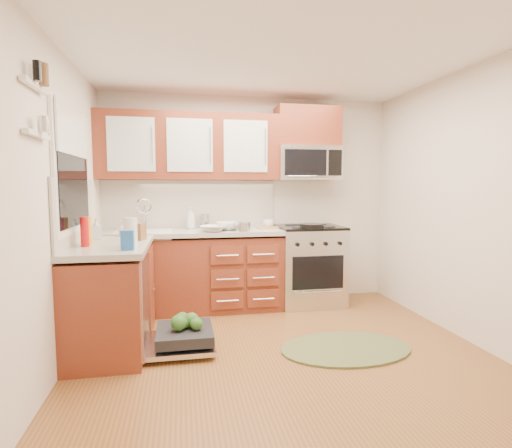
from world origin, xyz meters
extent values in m
plane|color=brown|center=(0.00, 0.00, 0.00)|extent=(3.50, 3.50, 0.00)
plane|color=white|center=(0.00, 0.00, 2.50)|extent=(3.50, 3.50, 0.00)
cube|color=beige|center=(0.00, 1.75, 1.25)|extent=(3.50, 0.04, 2.50)
cube|color=beige|center=(0.00, -1.75, 1.25)|extent=(3.50, 0.04, 2.50)
cube|color=beige|center=(-1.75, 0.00, 1.25)|extent=(0.04, 3.50, 2.50)
cube|color=beige|center=(1.75, 0.00, 1.25)|extent=(0.04, 3.50, 2.50)
cube|color=#622916|center=(-0.73, 1.45, 0.42)|extent=(2.05, 0.60, 0.85)
cube|color=#622916|center=(-1.45, 0.52, 0.42)|extent=(0.60, 1.25, 0.85)
cube|color=#B7B3A8|center=(-0.72, 1.44, 0.90)|extent=(2.07, 0.64, 0.05)
cube|color=#B7B3A8|center=(-1.44, 0.53, 0.90)|extent=(0.64, 1.27, 0.05)
cube|color=#B2ACA0|center=(-0.73, 1.74, 1.21)|extent=(2.05, 0.02, 0.57)
cube|color=#B2ACA0|center=(-1.74, 0.52, 1.21)|extent=(0.02, 1.25, 0.57)
cube|color=#622916|center=(0.68, 1.57, 2.13)|extent=(0.76, 0.35, 0.47)
cube|color=white|center=(-1.71, 0.50, 1.88)|extent=(0.02, 0.96, 0.40)
cube|color=white|center=(-1.72, -0.35, 2.05)|extent=(0.04, 0.40, 0.03)
cube|color=white|center=(-1.72, -0.35, 1.75)|extent=(0.04, 0.40, 0.03)
cylinder|color=black|center=(0.62, 1.18, 0.98)|extent=(0.34, 0.34, 0.05)
cylinder|color=silver|center=(-0.17, 1.22, 0.98)|extent=(0.23, 0.23, 0.11)
cube|color=tan|center=(0.18, 1.48, 0.93)|extent=(0.27, 0.19, 0.02)
cylinder|color=silver|center=(-0.56, 1.65, 1.01)|extent=(0.13, 0.13, 0.17)
cylinder|color=white|center=(-1.25, 0.30, 1.04)|extent=(0.15, 0.15, 0.24)
cylinder|color=#F1A61A|center=(-1.62, 0.45, 1.05)|extent=(0.08, 0.08, 0.24)
cylinder|color=red|center=(-1.62, 0.35, 1.05)|extent=(0.08, 0.08, 0.25)
cube|color=brown|center=(-1.25, 0.71, 1.00)|extent=(0.19, 0.17, 0.16)
cube|color=#2459A9|center=(-1.25, 0.10, 1.00)|extent=(0.10, 0.06, 0.16)
imported|color=#999999|center=(-0.49, 1.25, 0.96)|extent=(0.36, 0.36, 0.07)
imported|color=#999999|center=(-0.30, 1.40, 0.97)|extent=(0.33, 0.33, 0.09)
imported|color=#999999|center=(0.20, 1.55, 0.98)|extent=(0.14, 0.14, 0.10)
imported|color=#999999|center=(-0.73, 1.56, 1.06)|extent=(0.13, 0.13, 0.26)
imported|color=#999999|center=(-1.62, 0.81, 1.02)|extent=(0.11, 0.11, 0.20)
imported|color=#999999|center=(-1.39, 1.02, 1.01)|extent=(0.16, 0.16, 0.16)
camera|label=1|loc=(-0.83, -3.13, 1.43)|focal=28.00mm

